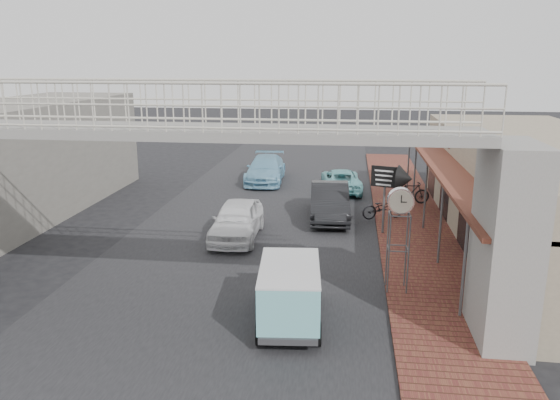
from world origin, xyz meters
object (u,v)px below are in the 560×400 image
(dark_sedan, at_px, (330,201))
(white_hatchback, at_px, (237,220))
(angkot_far, at_px, (266,169))
(arrow_sign, at_px, (403,179))
(motorcycle_near, at_px, (383,207))
(street_clock, at_px, (400,206))
(angkot_van, at_px, (290,286))
(motorcycle_far, at_px, (410,193))
(angkot_curb, at_px, (341,180))

(dark_sedan, bearing_deg, white_hatchback, -141.10)
(white_hatchback, relative_size, angkot_far, 0.87)
(arrow_sign, bearing_deg, motorcycle_near, 121.11)
(street_clock, bearing_deg, angkot_far, 111.48)
(angkot_van, bearing_deg, dark_sedan, 81.25)
(angkot_far, relative_size, angkot_van, 1.39)
(angkot_far, bearing_deg, angkot_van, -81.61)
(white_hatchback, distance_m, angkot_van, 7.46)
(motorcycle_far, xyz_separation_m, street_clock, (-1.45, -10.30, 2.07))
(dark_sedan, distance_m, motorcycle_far, 4.60)
(angkot_van, bearing_deg, white_hatchback, 107.42)
(dark_sedan, bearing_deg, angkot_far, 115.90)
(white_hatchback, relative_size, angkot_van, 1.21)
(angkot_far, bearing_deg, white_hatchback, -90.03)
(angkot_curb, bearing_deg, arrow_sign, 102.83)
(white_hatchback, bearing_deg, motorcycle_near, 27.09)
(dark_sedan, height_order, angkot_van, angkot_van)
(arrow_sign, bearing_deg, street_clock, -78.39)
(white_hatchback, relative_size, motorcycle_far, 2.38)
(dark_sedan, height_order, street_clock, street_clock)
(motorcycle_far, relative_size, arrow_sign, 0.65)
(angkot_curb, height_order, street_clock, street_clock)
(angkot_far, height_order, street_clock, street_clock)
(angkot_curb, relative_size, angkot_far, 0.86)
(white_hatchback, relative_size, dark_sedan, 0.92)
(motorcycle_near, distance_m, motorcycle_far, 3.06)
(angkot_van, height_order, motorcycle_far, angkot_van)
(dark_sedan, height_order, angkot_far, dark_sedan)
(arrow_sign, bearing_deg, dark_sedan, 158.33)
(angkot_curb, relative_size, arrow_sign, 1.53)
(dark_sedan, relative_size, motorcycle_far, 2.58)
(angkot_van, distance_m, street_clock, 4.17)
(angkot_far, xyz_separation_m, angkot_van, (3.29, -17.09, 0.35))
(angkot_van, xyz_separation_m, street_clock, (2.97, 2.42, 1.64))
(motorcycle_near, height_order, street_clock, street_clock)
(white_hatchback, height_order, dark_sedan, dark_sedan)
(motorcycle_far, bearing_deg, angkot_far, 51.15)
(angkot_curb, xyz_separation_m, angkot_far, (-4.34, 1.75, 0.13))
(angkot_curb, relative_size, motorcycle_near, 2.26)
(street_clock, bearing_deg, motorcycle_far, 80.38)
(angkot_far, height_order, motorcycle_far, angkot_far)
(angkot_curb, xyz_separation_m, arrow_sign, (2.48, -7.60, 1.77))
(angkot_van, height_order, street_clock, street_clock)
(motorcycle_far, distance_m, street_clock, 10.60)
(angkot_curb, height_order, angkot_far, angkot_far)
(angkot_curb, height_order, angkot_van, angkot_van)
(motorcycle_near, bearing_deg, angkot_far, 19.60)
(angkot_curb, bearing_deg, angkot_van, 80.89)
(dark_sedan, bearing_deg, motorcycle_near, -5.05)
(angkot_van, bearing_deg, angkot_curb, 81.05)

